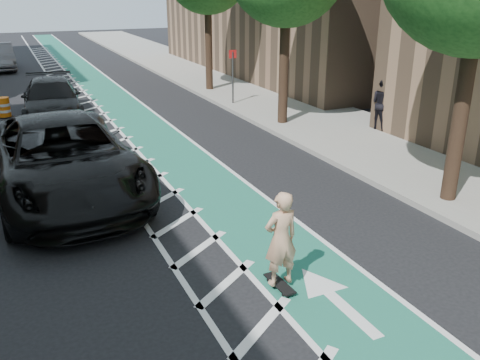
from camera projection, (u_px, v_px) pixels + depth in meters
ground at (126, 265)px, 9.78m from camera, size 120.00×120.00×0.00m
bike_lane at (145, 127)px, 19.44m from camera, size 2.00×90.00×0.01m
buffer_strip at (105, 132)px, 18.85m from camera, size 1.40×90.00×0.01m
sidewalk_right at (292, 110)px, 21.96m from camera, size 5.00×90.00×0.15m
curb_right at (240, 115)px, 21.00m from camera, size 0.12×90.00×0.16m
sign_post at (233, 76)px, 22.46m from camera, size 0.35×0.08×2.47m
skateboard at (279, 284)px, 9.01m from camera, size 0.25×0.79×0.11m
skateboarder at (281, 239)px, 8.70m from camera, size 0.65×0.44×1.74m
suv_near at (63, 158)px, 12.74m from camera, size 3.64×7.30×1.98m
suv_far at (52, 100)px, 20.45m from camera, size 2.61×5.60×1.58m
pedestrian at (383, 104)px, 18.32m from camera, size 0.78×0.97×1.89m
barrel_b at (4, 108)px, 20.82m from camera, size 0.60×0.60×0.82m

